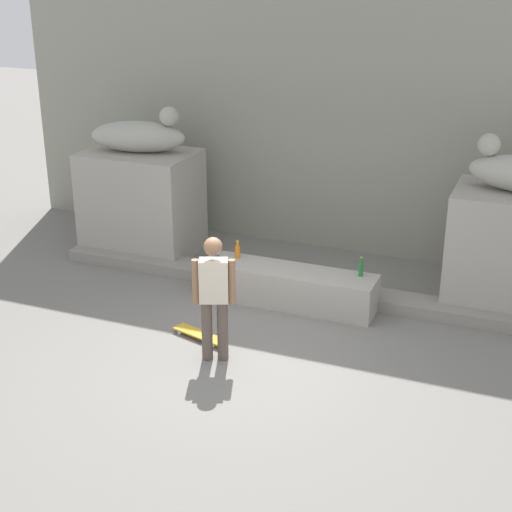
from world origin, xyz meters
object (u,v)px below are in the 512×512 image
Objects in this scene: skateboard at (199,334)px; bottle_blue at (216,250)px; statue_reclining_left at (140,135)px; bottle_orange at (238,251)px; skater at (214,294)px; bottle_green at (361,268)px.

bottle_blue reaches higher than skateboard.
statue_reclining_left is 6.02× the size of bottle_orange.
statue_reclining_left reaches higher than skater.
skateboard is 2.79× the size of bottle_green.
bottle_blue is (-2.24, -0.08, -0.02)m from bottle_green.
statue_reclining_left reaches higher than bottle_blue.
bottle_green is (1.78, 1.65, 0.61)m from skateboard.
statue_reclining_left is 4.24m from skater.
bottle_green reaches higher than bottle_blue.
bottle_orange is at bearing -179.23° from bottle_green.
skater is 2.20m from bottle_blue.
bottle_blue is (1.85, -1.05, -1.39)m from statue_reclining_left.
skater is at bearing -74.64° from bottle_orange.
statue_reclining_left is 2.76m from bottle_orange.
statue_reclining_left is at bearing -32.73° from skateboard.
statue_reclining_left is 4.41m from bottle_green.
statue_reclining_left is 2.04× the size of skateboard.
bottle_blue is at bearing -177.91° from bottle_green.
bottle_orange is (-0.13, 1.63, 0.60)m from skateboard.
skateboard is 3.25× the size of bottle_blue.
bottle_orange is 1.91m from bottle_green.
bottle_blue is (-0.46, 1.57, 0.59)m from skateboard.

